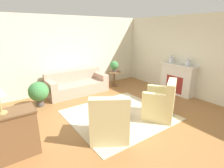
% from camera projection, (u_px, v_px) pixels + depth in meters
% --- Properties ---
extents(ground_plane, '(16.00, 16.00, 0.00)m').
position_uv_depth(ground_plane, '(119.00, 115.00, 4.94)').
color(ground_plane, '#996638').
extents(wall_back, '(9.72, 0.12, 2.80)m').
position_uv_depth(wall_back, '(74.00, 54.00, 6.78)').
color(wall_back, beige).
rests_on(wall_back, ground_plane).
extents(wall_right, '(0.12, 10.00, 2.80)m').
position_uv_depth(wall_right, '(187.00, 56.00, 6.21)').
color(wall_right, beige).
rests_on(wall_right, ground_plane).
extents(rug, '(2.66, 2.50, 0.01)m').
position_uv_depth(rug, '(119.00, 115.00, 4.94)').
color(rug, beige).
rests_on(rug, ground_plane).
extents(couch, '(2.21, 0.89, 0.83)m').
position_uv_depth(couch, '(77.00, 85.00, 6.57)').
color(couch, tan).
rests_on(couch, ground_plane).
extents(armchair_left, '(1.10, 1.08, 1.04)m').
position_uv_depth(armchair_left, '(109.00, 122.00, 3.77)').
color(armchair_left, beige).
rests_on(armchair_left, rug).
extents(armchair_right, '(1.10, 1.08, 1.04)m').
position_uv_depth(armchair_right, '(161.00, 103.00, 4.71)').
color(armchair_right, beige).
rests_on(armchair_right, rug).
extents(ottoman_table, '(0.74, 0.74, 0.45)m').
position_uv_depth(ottoman_table, '(117.00, 107.00, 4.76)').
color(ottoman_table, tan).
rests_on(ottoman_table, rug).
extents(side_table, '(0.58, 0.58, 0.61)m').
position_uv_depth(side_table, '(114.00, 76.00, 7.36)').
color(side_table, brown).
rests_on(side_table, ground_plane).
extents(fireplace, '(0.44, 1.33, 1.12)m').
position_uv_depth(fireplace, '(177.00, 78.00, 6.42)').
color(fireplace, silver).
rests_on(fireplace, ground_plane).
extents(dresser, '(1.07, 0.50, 0.91)m').
position_uv_depth(dresser, '(7.00, 136.00, 3.17)').
color(dresser, brown).
rests_on(dresser, ground_plane).
extents(vase_mantel_near, '(0.16, 0.16, 0.27)m').
position_uv_depth(vase_mantel_near, '(171.00, 60.00, 6.48)').
color(vase_mantel_near, silver).
rests_on(vase_mantel_near, fireplace).
extents(vase_mantel_far, '(0.18, 0.18, 0.23)m').
position_uv_depth(vase_mantel_far, '(188.00, 63.00, 5.96)').
color(vase_mantel_far, silver).
rests_on(vase_mantel_far, fireplace).
extents(potted_plant_on_side_table, '(0.36, 0.36, 0.46)m').
position_uv_depth(potted_plant_on_side_table, '(114.00, 65.00, 7.22)').
color(potted_plant_on_side_table, '#4C4742').
rests_on(potted_plant_on_side_table, side_table).
extents(potted_plant_floor, '(0.60, 0.60, 0.79)m').
position_uv_depth(potted_plant_floor, '(39.00, 92.00, 5.37)').
color(potted_plant_floor, '#4C4742').
rests_on(potted_plant_floor, ground_plane).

